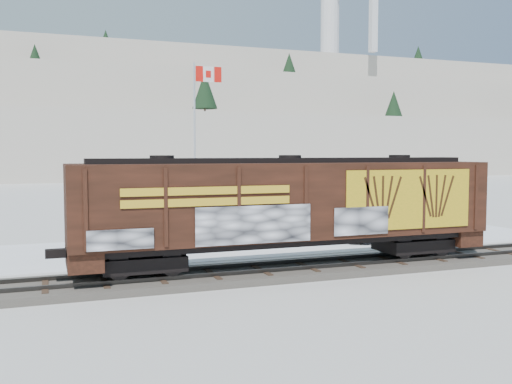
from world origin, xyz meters
name	(u,v)px	position (x,y,z in m)	size (l,w,h in m)	color
ground	(259,276)	(0.00, 0.00, 0.00)	(500.00, 500.00, 0.00)	white
rail_track	(259,272)	(0.00, 0.00, 0.15)	(50.00, 3.40, 0.43)	#59544C
parking_strip	(209,246)	(0.00, 7.50, 0.01)	(40.00, 8.00, 0.03)	white
hillside	(77,117)	(-0.05, 139.79, 14.37)	(360.00, 110.00, 93.00)	white
hopper_railcar	(290,205)	(1.32, -0.01, 2.82)	(17.20, 3.06, 4.27)	black
flagpole	(197,168)	(1.34, 15.31, 3.90)	(2.30, 0.90, 10.70)	silver
car_silver	(161,232)	(-2.49, 7.53, 0.88)	(2.00, 4.96, 1.69)	silver
car_white	(271,225)	(3.82, 8.39, 0.84)	(1.71, 4.92, 1.62)	white
car_dark	(382,230)	(9.25, 5.62, 0.67)	(1.78, 4.38, 1.27)	black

